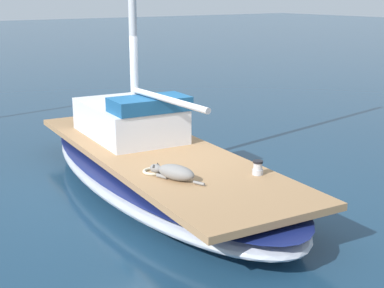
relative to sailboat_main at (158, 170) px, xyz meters
name	(u,v)px	position (x,y,z in m)	size (l,w,h in m)	color
ground_plane	(159,188)	(0.00, 0.00, -0.34)	(120.00, 120.00, 0.00)	navy
sailboat_main	(158,170)	(0.00, 0.00, 0.00)	(3.13, 7.43, 0.66)	#B2B7C1
cabin_house	(131,118)	(0.10, 1.11, 0.67)	(1.59, 2.33, 0.84)	silver
dog_grey	(174,172)	(-0.56, -1.37, 0.43)	(0.45, 0.92, 0.22)	gray
deck_winch	(258,168)	(0.56, -1.88, 0.42)	(0.16, 0.16, 0.21)	#B7B7BC
coiled_rope	(153,171)	(-0.65, -0.94, 0.35)	(0.32, 0.32, 0.04)	beige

